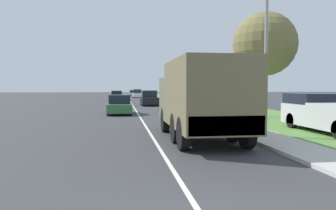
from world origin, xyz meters
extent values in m
plane|color=#38383A|center=(0.00, 40.00, 0.00)|extent=(180.00, 180.00, 0.00)
cube|color=silver|center=(0.00, 40.00, 0.00)|extent=(0.12, 120.00, 0.00)
cube|color=beige|center=(4.50, 40.00, 0.06)|extent=(1.80, 120.00, 0.12)
cube|color=#56843D|center=(8.90, 40.00, 0.01)|extent=(7.00, 120.00, 0.02)
cube|color=#606647|center=(1.84, 11.46, 1.56)|extent=(2.50, 1.91, 1.94)
cube|color=brown|center=(1.84, 8.05, 1.84)|extent=(2.50, 4.91, 2.51)
cube|color=#606647|center=(1.84, 5.64, 0.94)|extent=(2.38, 0.10, 0.60)
cube|color=red|center=(0.90, 5.62, 1.14)|extent=(0.12, 0.06, 0.12)
cube|color=red|center=(2.78, 5.62, 1.14)|extent=(0.12, 0.06, 0.12)
cylinder|color=black|center=(0.74, 11.36, 0.56)|extent=(0.30, 1.12, 1.12)
cylinder|color=black|center=(2.95, 11.36, 0.56)|extent=(0.30, 1.12, 1.12)
cylinder|color=black|center=(0.74, 6.82, 0.56)|extent=(0.30, 1.12, 1.12)
cylinder|color=black|center=(2.95, 6.82, 0.56)|extent=(0.30, 1.12, 1.12)
cylinder|color=black|center=(0.74, 8.29, 0.56)|extent=(0.30, 1.12, 1.12)
cylinder|color=black|center=(2.95, 8.29, 0.56)|extent=(0.30, 1.12, 1.12)
cube|color=#336B3D|center=(-1.42, 21.77, 0.50)|extent=(1.84, 3.98, 0.64)
cube|color=black|center=(-1.42, 21.85, 1.16)|extent=(1.62, 1.79, 0.67)
cylinder|color=black|center=(-2.24, 23.04, 0.32)|extent=(0.20, 0.64, 0.64)
cylinder|color=black|center=(-0.60, 23.04, 0.32)|extent=(0.20, 0.64, 0.64)
cylinder|color=black|center=(-2.24, 20.50, 0.32)|extent=(0.20, 0.64, 0.64)
cylinder|color=black|center=(-0.60, 20.50, 0.32)|extent=(0.20, 0.64, 0.64)
cube|color=black|center=(1.87, 33.38, 0.56)|extent=(1.85, 4.45, 0.76)
cube|color=black|center=(1.87, 33.47, 1.32)|extent=(1.63, 2.00, 0.77)
cylinder|color=black|center=(1.04, 34.81, 0.32)|extent=(0.20, 0.64, 0.64)
cylinder|color=black|center=(2.69, 34.81, 0.32)|extent=(0.20, 0.64, 0.64)
cylinder|color=black|center=(1.04, 31.96, 0.32)|extent=(0.20, 0.64, 0.64)
cylinder|color=black|center=(2.69, 31.96, 0.32)|extent=(0.20, 0.64, 0.64)
cube|color=black|center=(-1.97, 46.79, 0.51)|extent=(1.76, 4.07, 0.67)
cube|color=black|center=(-1.97, 46.87, 1.19)|extent=(1.55, 1.83, 0.69)
cylinder|color=black|center=(-2.75, 48.09, 0.32)|extent=(0.20, 0.64, 0.64)
cylinder|color=black|center=(-1.20, 48.09, 0.32)|extent=(0.20, 0.64, 0.64)
cylinder|color=black|center=(-2.75, 45.49, 0.32)|extent=(0.20, 0.64, 0.64)
cylinder|color=black|center=(-1.20, 45.49, 0.32)|extent=(0.20, 0.64, 0.64)
cube|color=silver|center=(1.85, 61.57, 0.54)|extent=(1.75, 4.03, 0.73)
cube|color=black|center=(1.85, 61.65, 1.27)|extent=(1.54, 1.81, 0.74)
cylinder|color=black|center=(1.07, 62.85, 0.32)|extent=(0.20, 0.64, 0.64)
cylinder|color=black|center=(2.63, 62.85, 0.32)|extent=(0.20, 0.64, 0.64)
cylinder|color=black|center=(1.07, 60.28, 0.32)|extent=(0.20, 0.64, 0.64)
cylinder|color=black|center=(2.63, 60.28, 0.32)|extent=(0.20, 0.64, 0.64)
cube|color=#B7BABF|center=(1.53, 74.46, 0.47)|extent=(1.87, 3.90, 0.59)
cube|color=black|center=(1.53, 74.54, 1.07)|extent=(1.64, 1.76, 0.62)
cylinder|color=black|center=(0.70, 75.71, 0.32)|extent=(0.20, 0.64, 0.64)
cylinder|color=black|center=(2.36, 75.71, 0.32)|extent=(0.20, 0.64, 0.64)
cylinder|color=black|center=(0.70, 73.21, 0.32)|extent=(0.20, 0.64, 0.64)
cylinder|color=black|center=(2.36, 73.21, 0.32)|extent=(0.20, 0.64, 0.64)
cube|color=silver|center=(8.20, 9.93, 0.75)|extent=(2.00, 5.57, 1.00)
cube|color=black|center=(8.20, 11.55, 1.51)|extent=(1.84, 2.34, 0.53)
cylinder|color=black|center=(7.31, 11.77, 0.40)|extent=(0.24, 0.76, 0.76)
cylinder|color=black|center=(9.08, 11.77, 0.40)|extent=(0.24, 0.76, 0.76)
cylinder|color=gray|center=(4.75, 9.35, 3.35)|extent=(0.14, 0.14, 6.47)
cylinder|color=brown|center=(8.30, 17.29, 1.91)|extent=(0.29, 0.29, 3.79)
sphere|color=olive|center=(8.30, 17.29, 4.99)|extent=(4.28, 4.28, 4.28)
camera|label=1|loc=(-1.28, -3.75, 2.10)|focal=35.00mm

